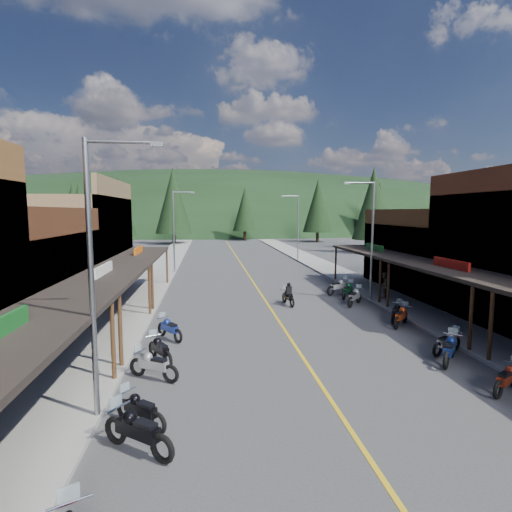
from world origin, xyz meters
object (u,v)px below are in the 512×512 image
object	(u,v)px
pine_10	(119,207)
bike_west_7	(160,348)
bike_east_11	(348,289)
pine_9	(379,209)
bike_west_8	(170,327)
bike_west_4	(138,429)
bike_east_12	(338,286)
bike_west_6	(153,364)
streetlight_0	(96,268)
pine_6	(439,209)
bike_west_5	(140,408)
bike_east_9	(396,311)
streetlight_1	(175,228)
pine_4	(318,205)
shop_east_3	(436,257)
bike_east_8	(401,315)
rider_on_bike	(288,296)
pine_1	(110,206)
bike_east_6	(450,348)
pine_0	(11,209)
pine_11	(373,203)
bike_east_5	(507,378)
pine_8	(73,212)
bike_east_10	(355,296)
pine_3	(245,209)
pedestrian_east_b	(384,285)
pine_5	(371,203)
bike_east_7	(447,341)
shop_west_3	(62,248)
pine_7	(80,206)

from	to	relation	value
pine_10	bike_west_7	xyz separation A→B (m)	(12.20, -51.71, -6.20)
pine_10	bike_east_11	world-z (taller)	pine_10
pine_9	bike_west_8	world-z (taller)	pine_9
bike_west_4	bike_east_12	world-z (taller)	same
pine_10	bike_west_6	world-z (taller)	pine_10
streetlight_0	pine_6	xyz separation A→B (m)	(52.95, 70.00, 2.02)
bike_west_5	bike_east_9	bearing A→B (deg)	-11.91
streetlight_1	pine_4	xyz separation A→B (m)	(24.95, 38.00, 2.78)
shop_east_3	bike_west_7	xyz separation A→B (m)	(-19.56, -13.01, -1.95)
bike_east_8	rider_on_bike	xyz separation A→B (m)	(-4.93, 5.46, 0.01)
pine_1	bike_east_6	xyz separation A→B (m)	(29.63, -73.21, -6.62)
pine_0	pine_11	distance (m)	64.63
bike_east_8	pine_11	bearing A→B (deg)	112.13
bike_east_11	bike_east_6	bearing A→B (deg)	-53.60
bike_east_5	bike_east_11	distance (m)	14.91
bike_east_12	bike_east_11	bearing A→B (deg)	-16.88
pine_8	pine_11	distance (m)	42.06
bike_east_10	bike_east_8	bearing A→B (deg)	-41.28
bike_east_5	bike_east_12	size ratio (longest dim) A/B	0.84
pine_3	pine_6	distance (m)	42.05
pedestrian_east_b	bike_west_7	bearing A→B (deg)	0.94
bike_west_7	bike_west_8	xyz separation A→B (m)	(0.12, 2.91, 0.00)
streetlight_1	pine_6	size ratio (longest dim) A/B	0.73
rider_on_bike	pine_5	bearing A→B (deg)	54.07
rider_on_bike	pedestrian_east_b	xyz separation A→B (m)	(6.83, 0.75, 0.43)
pine_1	pine_5	distance (m)	58.04
bike_east_7	bike_east_10	distance (m)	8.99
pine_9	bike_east_12	xyz separation A→B (m)	(-18.44, -34.84, -5.74)
shop_west_3	streetlight_1	world-z (taller)	shop_west_3
pine_4	bike_east_7	world-z (taller)	pine_4
shop_west_3	bike_west_7	world-z (taller)	shop_west_3
pine_7	bike_east_9	world-z (taller)	pine_7
pine_7	rider_on_bike	distance (m)	76.53
shop_east_3	streetlight_1	size ratio (longest dim) A/B	1.36
pine_4	bike_west_5	world-z (taller)	pine_4
pine_0	bike_west_7	distance (m)	72.55
bike_west_4	bike_east_9	size ratio (longest dim) A/B	1.13
bike_west_6	pine_6	bearing A→B (deg)	-6.34
bike_east_5	bike_east_8	world-z (taller)	bike_east_8
pine_5	pine_8	xyz separation A→B (m)	(-56.00, -32.00, -2.01)
pine_5	pine_11	size ratio (longest dim) A/B	1.13
streetlight_1	pine_8	bearing A→B (deg)	129.90
bike_east_12	rider_on_bike	xyz separation A→B (m)	(-4.28, -2.75, -0.04)
streetlight_0	pine_9	distance (m)	59.69
pine_11	bike_east_12	bearing A→B (deg)	-117.41
streetlight_0	pine_11	xyz separation A→B (m)	(26.95, 44.00, 2.73)
bike_west_5	bike_east_10	bearing A→B (deg)	0.18
streetlight_1	pine_5	distance (m)	64.73
pine_5	bike_east_9	distance (m)	74.87
pedestrian_east_b	bike_west_5	bearing A→B (deg)	12.24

